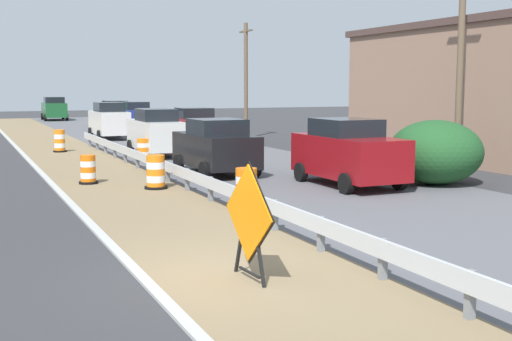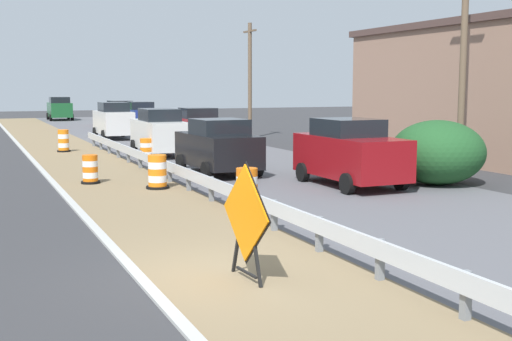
{
  "view_description": "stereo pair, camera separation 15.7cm",
  "coord_description": "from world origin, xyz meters",
  "px_view_note": "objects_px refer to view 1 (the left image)",
  "views": [
    {
      "loc": [
        -3.97,
        -10.21,
        3.22
      ],
      "look_at": [
        2.54,
        4.26,
        1.18
      ],
      "focal_mm": 46.32,
      "sensor_mm": 36.0,
      "label": 1
    },
    {
      "loc": [
        -3.82,
        -10.27,
        3.22
      ],
      "look_at": [
        2.54,
        4.26,
        1.18
      ],
      "focal_mm": 46.32,
      "sensor_mm": 36.0,
      "label": 2
    }
  ],
  "objects_px": {
    "traffic_barrel_close": "(156,174)",
    "utility_pole_near": "(461,46)",
    "traffic_barrel_farther": "(60,142)",
    "car_lead_far_lane": "(216,147)",
    "warning_sign_diamond": "(249,217)",
    "car_trailing_near_lane": "(116,113)",
    "car_distant_c": "(195,127)",
    "traffic_barrel_nearest": "(246,190)",
    "traffic_barrel_mid": "(88,171)",
    "utility_pole_mid": "(246,79)",
    "car_distant_a": "(136,116)",
    "car_trailing_far_lane": "(109,121)",
    "car_mid_far_lane": "(348,152)",
    "car_distant_b": "(156,132)",
    "traffic_barrel_far": "(143,151)",
    "car_lead_near_lane": "(54,109)"
  },
  "relations": [
    {
      "from": "traffic_barrel_farther",
      "to": "car_distant_b",
      "type": "xyz_separation_m",
      "value": [
        3.88,
        -3.47,
        0.59
      ]
    },
    {
      "from": "traffic_barrel_farther",
      "to": "car_distant_a",
      "type": "height_order",
      "value": "car_distant_a"
    },
    {
      "from": "car_lead_far_lane",
      "to": "car_mid_far_lane",
      "type": "bearing_deg",
      "value": -148.19
    },
    {
      "from": "traffic_barrel_close",
      "to": "utility_pole_near",
      "type": "xyz_separation_m",
      "value": [
        10.71,
        -1.51,
        4.13
      ]
    },
    {
      "from": "warning_sign_diamond",
      "to": "car_trailing_near_lane",
      "type": "height_order",
      "value": "car_trailing_near_lane"
    },
    {
      "from": "car_distant_b",
      "to": "traffic_barrel_farther",
      "type": "bearing_deg",
      "value": 49.68
    },
    {
      "from": "traffic_barrel_far",
      "to": "utility_pole_mid",
      "type": "relative_size",
      "value": 0.14
    },
    {
      "from": "traffic_barrel_nearest",
      "to": "traffic_barrel_mid",
      "type": "bearing_deg",
      "value": 116.87
    },
    {
      "from": "warning_sign_diamond",
      "to": "car_distant_c",
      "type": "xyz_separation_m",
      "value": [
        7.38,
        24.19,
        -0.04
      ]
    },
    {
      "from": "car_mid_far_lane",
      "to": "car_distant_a",
      "type": "xyz_separation_m",
      "value": [
        0.38,
        29.53,
        -0.04
      ]
    },
    {
      "from": "traffic_barrel_farther",
      "to": "car_distant_b",
      "type": "height_order",
      "value": "car_distant_b"
    },
    {
      "from": "car_distant_a",
      "to": "car_distant_c",
      "type": "relative_size",
      "value": 1.19
    },
    {
      "from": "car_lead_near_lane",
      "to": "car_mid_far_lane",
      "type": "distance_m",
      "value": 46.99
    },
    {
      "from": "traffic_barrel_close",
      "to": "traffic_barrel_farther",
      "type": "relative_size",
      "value": 0.98
    },
    {
      "from": "car_lead_near_lane",
      "to": "car_trailing_far_lane",
      "type": "height_order",
      "value": "car_trailing_far_lane"
    },
    {
      "from": "traffic_barrel_mid",
      "to": "utility_pole_near",
      "type": "bearing_deg",
      "value": -15.57
    },
    {
      "from": "car_trailing_far_lane",
      "to": "utility_pole_near",
      "type": "distance_m",
      "value": 23.71
    },
    {
      "from": "traffic_barrel_mid",
      "to": "car_distant_c",
      "type": "relative_size",
      "value": 0.24
    },
    {
      "from": "warning_sign_diamond",
      "to": "traffic_barrel_mid",
      "type": "distance_m",
      "value": 12.23
    },
    {
      "from": "traffic_barrel_farther",
      "to": "traffic_barrel_nearest",
      "type": "bearing_deg",
      "value": -82.02
    },
    {
      "from": "utility_pole_near",
      "to": "utility_pole_mid",
      "type": "xyz_separation_m",
      "value": [
        -0.06,
        19.0,
        -0.94
      ]
    },
    {
      "from": "traffic_barrel_mid",
      "to": "car_lead_far_lane",
      "type": "bearing_deg",
      "value": 6.37
    },
    {
      "from": "utility_pole_near",
      "to": "car_distant_a",
      "type": "bearing_deg",
      "value": 98.67
    },
    {
      "from": "traffic_barrel_far",
      "to": "car_distant_a",
      "type": "height_order",
      "value": "car_distant_a"
    },
    {
      "from": "car_mid_far_lane",
      "to": "car_lead_far_lane",
      "type": "bearing_deg",
      "value": -146.05
    },
    {
      "from": "traffic_barrel_farther",
      "to": "utility_pole_mid",
      "type": "height_order",
      "value": "utility_pole_mid"
    },
    {
      "from": "traffic_barrel_farther",
      "to": "car_distant_c",
      "type": "xyz_separation_m",
      "value": [
        7.22,
        0.64,
        0.53
      ]
    },
    {
      "from": "traffic_barrel_close",
      "to": "car_mid_far_lane",
      "type": "height_order",
      "value": "car_mid_far_lane"
    },
    {
      "from": "warning_sign_diamond",
      "to": "traffic_barrel_mid",
      "type": "height_order",
      "value": "warning_sign_diamond"
    },
    {
      "from": "car_distant_c",
      "to": "traffic_barrel_nearest",
      "type": "bearing_deg",
      "value": -13.04
    },
    {
      "from": "traffic_barrel_close",
      "to": "car_trailing_far_lane",
      "type": "bearing_deg",
      "value": 82.17
    },
    {
      "from": "traffic_barrel_nearest",
      "to": "traffic_barrel_mid",
      "type": "relative_size",
      "value": 1.1
    },
    {
      "from": "traffic_barrel_close",
      "to": "utility_pole_mid",
      "type": "bearing_deg",
      "value": 58.65
    },
    {
      "from": "traffic_barrel_far",
      "to": "car_distant_c",
      "type": "xyz_separation_m",
      "value": [
        4.43,
        5.97,
        0.59
      ]
    },
    {
      "from": "traffic_barrel_far",
      "to": "car_distant_b",
      "type": "height_order",
      "value": "car_distant_b"
    },
    {
      "from": "traffic_barrel_nearest",
      "to": "car_distant_b",
      "type": "relative_size",
      "value": 0.22
    },
    {
      "from": "traffic_barrel_mid",
      "to": "utility_pole_mid",
      "type": "bearing_deg",
      "value": 51.37
    },
    {
      "from": "traffic_barrel_mid",
      "to": "car_distant_a",
      "type": "bearing_deg",
      "value": 72.65
    },
    {
      "from": "traffic_barrel_mid",
      "to": "utility_pole_mid",
      "type": "height_order",
      "value": "utility_pole_mid"
    },
    {
      "from": "warning_sign_diamond",
      "to": "car_trailing_near_lane",
      "type": "relative_size",
      "value": 0.43
    },
    {
      "from": "traffic_barrel_mid",
      "to": "car_lead_far_lane",
      "type": "height_order",
      "value": "car_lead_far_lane"
    },
    {
      "from": "car_lead_near_lane",
      "to": "traffic_barrel_mid",
      "type": "bearing_deg",
      "value": 175.34
    },
    {
      "from": "traffic_barrel_far",
      "to": "car_trailing_far_lane",
      "type": "xyz_separation_m",
      "value": [
        1.15,
        12.6,
        0.68
      ]
    },
    {
      "from": "car_trailing_far_lane",
      "to": "car_distant_a",
      "type": "distance_m",
      "value": 7.85
    },
    {
      "from": "car_trailing_near_lane",
      "to": "car_lead_far_lane",
      "type": "bearing_deg",
      "value": -7.17
    },
    {
      "from": "traffic_barrel_far",
      "to": "car_distant_c",
      "type": "height_order",
      "value": "car_distant_c"
    },
    {
      "from": "utility_pole_mid",
      "to": "car_trailing_far_lane",
      "type": "bearing_deg",
      "value": 158.48
    },
    {
      "from": "traffic_barrel_farther",
      "to": "car_lead_far_lane",
      "type": "height_order",
      "value": "car_lead_far_lane"
    },
    {
      "from": "traffic_barrel_close",
      "to": "traffic_barrel_farther",
      "type": "height_order",
      "value": "traffic_barrel_farther"
    },
    {
      "from": "warning_sign_diamond",
      "to": "car_trailing_far_lane",
      "type": "distance_m",
      "value": 31.08
    }
  ]
}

